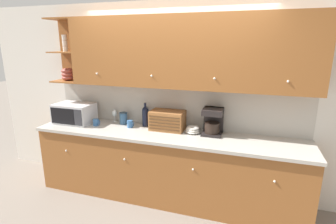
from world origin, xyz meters
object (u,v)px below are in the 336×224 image
(mug_blue_second, at_px, (96,122))
(wine_glass, at_px, (114,113))
(mug, at_px, (130,124))
(coffee_maker, at_px, (213,121))
(storage_canister, at_px, (124,118))
(bread_box, at_px, (167,120))
(bowl_stack_on_counter, at_px, (193,130))
(wine_bottle, at_px, (145,116))
(microwave, at_px, (74,113))

(mug_blue_second, distance_m, wine_glass, 0.30)
(mug, xyz_separation_m, coffee_maker, (1.12, 0.09, 0.12))
(mug, bearing_deg, mug_blue_second, -172.16)
(mug, bearing_deg, storage_canister, 143.86)
(bread_box, distance_m, bowl_stack_on_counter, 0.37)
(wine_bottle, height_order, coffee_maker, coffee_maker)
(wine_bottle, xyz_separation_m, bread_box, (0.34, -0.05, -0.02))
(wine_bottle, relative_size, bowl_stack_on_counter, 1.74)
(mug_blue_second, bearing_deg, wine_glass, 55.53)
(wine_glass, relative_size, coffee_maker, 0.56)
(wine_glass, height_order, storage_canister, wine_glass)
(mug_blue_second, bearing_deg, bread_box, 7.90)
(bread_box, bearing_deg, coffee_maker, 1.20)
(mug_blue_second, height_order, bread_box, bread_box)
(wine_bottle, relative_size, bread_box, 0.74)
(wine_bottle, bearing_deg, bread_box, -8.92)
(microwave, height_order, mug, microwave)
(bowl_stack_on_counter, bearing_deg, mug, -177.35)
(microwave, xyz_separation_m, storage_canister, (0.71, 0.16, -0.06))
(microwave, relative_size, wine_bottle, 1.62)
(wine_glass, bearing_deg, bread_box, -6.57)
(mug, relative_size, bread_box, 0.22)
(mug, height_order, bread_box, bread_box)
(coffee_maker, bearing_deg, bread_box, -178.80)
(storage_canister, bearing_deg, microwave, -167.25)
(microwave, height_order, coffee_maker, coffee_maker)
(wine_glass, xyz_separation_m, storage_canister, (0.17, -0.05, -0.04))
(mug_blue_second, xyz_separation_m, bread_box, (1.02, 0.14, 0.08))
(bowl_stack_on_counter, bearing_deg, storage_canister, 175.79)
(wine_glass, distance_m, storage_canister, 0.19)
(mug, xyz_separation_m, bowl_stack_on_counter, (0.88, 0.04, -0.00))
(mug_blue_second, height_order, mug, mug)
(storage_canister, xyz_separation_m, mug, (0.16, -0.12, -0.04))
(storage_canister, height_order, coffee_maker, coffee_maker)
(wine_glass, bearing_deg, bowl_stack_on_counter, -6.15)
(wine_glass, height_order, mug, wine_glass)
(mug_blue_second, xyz_separation_m, bowl_stack_on_counter, (1.38, 0.11, -0.00))
(wine_glass, distance_m, coffee_maker, 1.46)
(bread_box, bearing_deg, storage_canister, 176.28)
(microwave, distance_m, wine_glass, 0.58)
(storage_canister, xyz_separation_m, bread_box, (0.68, -0.04, 0.04))
(storage_canister, relative_size, bowl_stack_on_counter, 0.88)
(microwave, bearing_deg, wine_glass, 21.83)
(wine_glass, distance_m, mug, 0.38)
(mug_blue_second, bearing_deg, storage_canister, 28.73)
(storage_canister, xyz_separation_m, wine_bottle, (0.34, 0.01, 0.07))
(coffee_maker, bearing_deg, mug_blue_second, -174.58)
(storage_canister, height_order, bowl_stack_on_counter, storage_canister)
(wine_bottle, bearing_deg, wine_glass, 175.01)
(wine_glass, xyz_separation_m, wine_bottle, (0.51, -0.04, 0.02))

